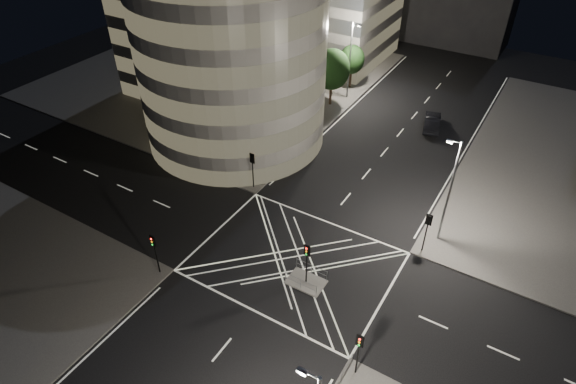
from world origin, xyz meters
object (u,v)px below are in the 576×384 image
Objects in this scene: street_lamp_right_far at (449,189)px; sedan at (432,122)px; street_lamp_left_near at (275,117)px; street_lamp_left_far at (350,58)px; traffic_signal_nl at (154,247)px; traffic_signal_fr at (427,226)px; central_island at (306,282)px; traffic_signal_fl at (252,164)px; traffic_signal_nr at (359,347)px; traffic_signal_island at (307,257)px.

sedan is at bearing 109.29° from street_lamp_right_far.
street_lamp_left_far is (0.00, 18.00, 0.00)m from street_lamp_left_near.
traffic_signal_nl is at bearing -89.01° from street_lamp_left_far.
traffic_signal_fr reaches higher than sedan.
street_lamp_left_near and street_lamp_left_far have the same top height.
central_island is 13.98m from street_lamp_right_far.
traffic_signal_nl is at bearing 57.05° from sedan.
traffic_signal_fl is at bearing 90.00° from traffic_signal_nl.
central_island is at bearing -49.73° from street_lamp_left_near.
traffic_signal_nr is 26.32m from street_lamp_left_near.
traffic_signal_nr is at bearing 0.00° from traffic_signal_nl.
street_lamp_left_far reaches higher than traffic_signal_nl.
street_lamp_right_far reaches higher than traffic_signal_nr.
street_lamp_right_far is (7.44, 10.50, 2.63)m from traffic_signal_island.
street_lamp_left_far is at bearing 128.17° from traffic_signal_fr.
street_lamp_left_far is at bearing 116.36° from traffic_signal_nr.
traffic_signal_fr is 29.63m from street_lamp_left_far.
traffic_signal_island is at bearing 73.94° from sedan.
street_lamp_left_far is 1.93× the size of sedan.
sedan is at bearing 61.32° from traffic_signal_fl.
street_lamp_left_near is 1.00× the size of street_lamp_left_far.
street_lamp_left_near is 1.93× the size of sedan.
traffic_signal_fr is at bearing -51.83° from street_lamp_left_far.
traffic_signal_island is 13.13m from street_lamp_right_far.
traffic_signal_island reaches higher than central_island.
traffic_signal_fl is at bearing -173.12° from street_lamp_right_far.
sedan is (12.23, -2.01, -4.69)m from street_lamp_left_far.
traffic_signal_nr is at bearing -37.93° from traffic_signal_island.
traffic_signal_fr is 0.40× the size of street_lamp_left_near.
street_lamp_left_far is (-11.44, 31.50, 5.47)m from central_island.
traffic_signal_nr is at bearing -37.93° from central_island.
traffic_signal_fl and traffic_signal_nr have the same top height.
street_lamp_right_far is 20.66m from sedan.
traffic_signal_nl is at bearing -90.00° from traffic_signal_fl.
street_lamp_right_far reaches higher than traffic_signal_fr.
traffic_signal_nr is 0.40× the size of street_lamp_left_far.
street_lamp_right_far reaches higher than central_island.
street_lamp_right_far is at bearing -48.06° from street_lamp_left_far.
traffic_signal_fr is at bearing -106.11° from street_lamp_right_far.
traffic_signal_nl is 0.40× the size of street_lamp_left_near.
traffic_signal_fl is 0.40× the size of street_lamp_right_far.
street_lamp_left_near is 19.11m from street_lamp_right_far.
street_lamp_left_near is at bearing 96.97° from traffic_signal_fl.
traffic_signal_island is at bearing -49.73° from street_lamp_left_near.
traffic_signal_island is 17.89m from street_lamp_left_near.
traffic_signal_fl is at bearing -88.43° from street_lamp_left_far.
traffic_signal_nl is 12.03m from traffic_signal_island.
street_lamp_left_far is at bearing 109.95° from traffic_signal_island.
traffic_signal_fl is 13.60m from traffic_signal_nl.
sedan is at bearing 99.80° from traffic_signal_nr.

